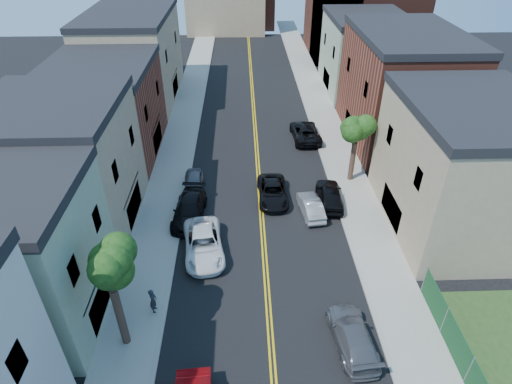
{
  "coord_description": "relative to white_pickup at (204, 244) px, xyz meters",
  "views": [
    {
      "loc": [
        -1.32,
        -0.83,
        19.98
      ],
      "look_at": [
        -0.42,
        25.51,
        2.0
      ],
      "focal_mm": 29.77,
      "sensor_mm": 36.0,
      "label": 1
    }
  ],
  "objects": [
    {
      "name": "tree_right_far",
      "position": [
        12.06,
        8.87,
        4.98
      ],
      "size": [
        4.4,
        4.4,
        8.03
      ],
      "color": "#35241A",
      "rests_on": "sidewalk_right"
    },
    {
      "name": "tree_left_mid",
      "position": [
        -3.73,
        -7.13,
        5.81
      ],
      "size": [
        5.2,
        5.2,
        9.29
      ],
      "color": "#35241A",
      "rests_on": "sidewalk_left"
    },
    {
      "name": "white_pickup",
      "position": [
        0.0,
        0.0,
        0.0
      ],
      "size": [
        3.31,
        5.88,
        1.55
      ],
      "primitive_type": "imported",
      "rotation": [
        0.0,
        0.0,
        0.14
      ],
      "color": "white",
      "rests_on": "ground"
    },
    {
      "name": "grey_car_right",
      "position": [
        8.52,
        -7.65,
        -0.07
      ],
      "size": [
        2.39,
        5.01,
        1.41
      ],
      "primitive_type": "imported",
      "rotation": [
        0.0,
        0.0,
        3.23
      ],
      "color": "#525459",
      "rests_on": "ground"
    },
    {
      "name": "bldg_right_tan",
      "position": [
        18.15,
        2.86,
        3.72
      ],
      "size": [
        9.0,
        12.0,
        9.0
      ],
      "primitive_type": "cube",
      "color": "#998466",
      "rests_on": "ground"
    },
    {
      "name": "bldg_right_brick",
      "position": [
        18.15,
        16.86,
        4.22
      ],
      "size": [
        9.0,
        14.0,
        10.0
      ],
      "primitive_type": "cube",
      "color": "brown",
      "rests_on": "ground"
    },
    {
      "name": "black_car_right",
      "position": [
        9.65,
        5.53,
        0.03
      ],
      "size": [
        2.16,
        4.82,
        1.61
      ],
      "primitive_type": "imported",
      "rotation": [
        0.0,
        0.0,
        3.08
      ],
      "color": "black",
      "rests_on": "ground"
    },
    {
      "name": "pedestrian_left",
      "position": [
        -2.55,
        -5.08,
        0.21
      ],
      "size": [
        0.42,
        0.62,
        1.68
      ],
      "primitive_type": "imported",
      "rotation": [
        0.0,
        0.0,
        1.6
      ],
      "color": "#222229",
      "rests_on": "sidewalk_left"
    },
    {
      "name": "bldg_right_palegrn",
      "position": [
        18.15,
        30.86,
        3.47
      ],
      "size": [
        9.0,
        12.0,
        8.5
      ],
      "primitive_type": "cube",
      "color": "gray",
      "rests_on": "ground"
    },
    {
      "name": "bldg_left_palegrn",
      "position": [
        -9.85,
        -5.14,
        3.47
      ],
      "size": [
        9.0,
        8.0,
        8.5
      ],
      "primitive_type": "cube",
      "color": "gray",
      "rests_on": "ground"
    },
    {
      "name": "bldg_left_tan_near",
      "position": [
        -9.85,
        3.86,
        3.72
      ],
      "size": [
        9.0,
        10.0,
        9.0
      ],
      "primitive_type": "cube",
      "color": "#998466",
      "rests_on": "ground"
    },
    {
      "name": "sidewalk_right",
      "position": [
        12.05,
        18.86,
        -0.7
      ],
      "size": [
        3.2,
        100.0,
        0.15
      ],
      "primitive_type": "cube",
      "color": "gray",
      "rests_on": "ground"
    },
    {
      "name": "silver_car_right",
      "position": [
        7.95,
        4.23,
        -0.12
      ],
      "size": [
        1.88,
        4.15,
        1.32
      ],
      "primitive_type": "imported",
      "rotation": [
        0.0,
        0.0,
        3.26
      ],
      "color": "#A3A5AA",
      "rests_on": "ground"
    },
    {
      "name": "bldg_left_brick",
      "position": [
        -9.85,
        14.86,
        3.22
      ],
      "size": [
        9.0,
        12.0,
        8.0
      ],
      "primitive_type": "cube",
      "color": "brown",
      "rests_on": "ground"
    },
    {
      "name": "black_car_left",
      "position": [
        -1.35,
        4.0,
        0.01
      ],
      "size": [
        2.59,
        5.55,
        1.57
      ],
      "primitive_type": "imported",
      "rotation": [
        0.0,
        0.0,
        -0.07
      ],
      "color": "black",
      "rests_on": "ground"
    },
    {
      "name": "dark_car_right_far",
      "position": [
        9.16,
        16.86,
        0.0
      ],
      "size": [
        2.88,
        5.74,
        1.56
      ],
      "primitive_type": "imported",
      "rotation": [
        0.0,
        0.0,
        3.19
      ],
      "color": "black",
      "rests_on": "ground"
    },
    {
      "name": "black_suv_lane",
      "position": [
        5.14,
        6.26,
        -0.08
      ],
      "size": [
        2.37,
        5.02,
        1.39
      ],
      "primitive_type": "imported",
      "rotation": [
        0.0,
        0.0,
        0.02
      ],
      "color": "black",
      "rests_on": "ground"
    },
    {
      "name": "church",
      "position": [
        20.48,
        45.93,
        6.47
      ],
      "size": [
        16.2,
        14.2,
        22.6
      ],
      "color": "#4C2319",
      "rests_on": "ground"
    },
    {
      "name": "sidewalk_left",
      "position": [
        -3.75,
        18.86,
        -0.7
      ],
      "size": [
        3.2,
        100.0,
        0.15
      ],
      "primitive_type": "cube",
      "color": "gray",
      "rests_on": "ground"
    },
    {
      "name": "bldg_left_tan_far",
      "position": [
        -9.85,
        28.86,
        3.97
      ],
      "size": [
        9.0,
        16.0,
        9.5
      ],
      "primitive_type": "cube",
      "color": "#998466",
      "rests_on": "ground"
    },
    {
      "name": "grey_car_left",
      "position": [
        -1.35,
        7.8,
        -0.09
      ],
      "size": [
        1.87,
        4.1,
        1.36
      ],
      "primitive_type": "imported",
      "rotation": [
        0.0,
        0.0,
        0.07
      ],
      "color": "slate",
      "rests_on": "ground"
    },
    {
      "name": "curb_left",
      "position": [
        -2.0,
        18.86,
        -0.7
      ],
      "size": [
        0.3,
        100.0,
        0.15
      ],
      "primitive_type": "cube",
      "color": "gray",
      "rests_on": "ground"
    },
    {
      "name": "curb_right",
      "position": [
        10.3,
        18.86,
        -0.7
      ],
      "size": [
        0.3,
        100.0,
        0.15
      ],
      "primitive_type": "cube",
      "color": "gray",
      "rests_on": "ground"
    }
  ]
}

